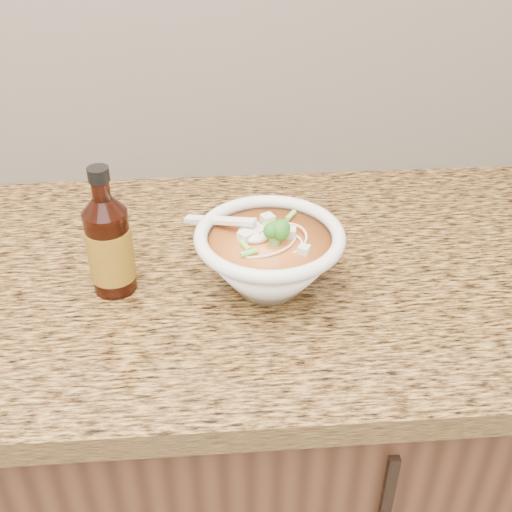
{
  "coord_description": "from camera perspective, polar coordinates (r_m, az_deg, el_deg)",
  "views": [
    {
      "loc": [
        0.28,
        0.83,
        1.5
      ],
      "look_at": [
        0.34,
        1.61,
        0.96
      ],
      "focal_mm": 45.0,
      "sensor_mm": 36.0,
      "label": 1
    }
  ],
  "objects": [
    {
      "name": "cabinet",
      "position": [
        1.39,
        -15.02,
        -17.24
      ],
      "size": [
        4.0,
        0.65,
        0.86
      ],
      "primitive_type": "cube",
      "color": "black",
      "rests_on": "ground"
    },
    {
      "name": "counter_slab",
      "position": [
        1.08,
        -18.54,
        -2.26
      ],
      "size": [
        4.0,
        0.68,
        0.04
      ],
      "primitive_type": "cube",
      "color": "#A47B3C",
      "rests_on": "cabinet"
    },
    {
      "name": "hot_sauce_bottle",
      "position": [
        0.96,
        -12.89,
        0.88
      ],
      "size": [
        0.08,
        0.08,
        0.2
      ],
      "rotation": [
        0.0,
        0.0,
        0.22
      ],
      "color": "black",
      "rests_on": "counter_slab"
    },
    {
      "name": "soup_bowl",
      "position": [
        0.96,
        1.18,
        -0.21
      ],
      "size": [
        0.24,
        0.22,
        0.12
      ],
      "rotation": [
        0.0,
        0.0,
        -0.18
      ],
      "color": "white",
      "rests_on": "counter_slab"
    }
  ]
}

